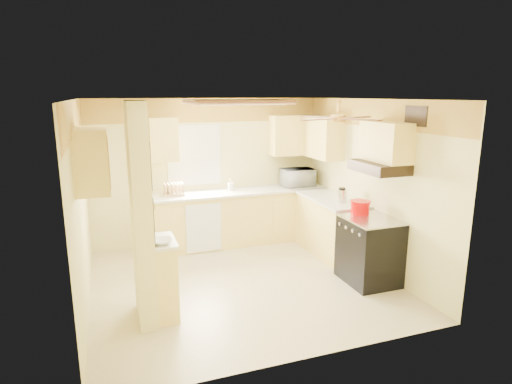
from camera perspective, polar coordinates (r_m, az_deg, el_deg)
name	(u,v)px	position (r m, az deg, el deg)	size (l,w,h in m)	color
floor	(242,282)	(6.10, -1.81, -11.93)	(4.00, 4.00, 0.00)	beige
ceiling	(241,99)	(5.54, -2.00, 12.25)	(4.00, 4.00, 0.00)	white
wall_back	(209,172)	(7.49, -6.32, 2.73)	(4.00, 4.00, 0.00)	#E2D68A
wall_front	(304,240)	(3.99, 6.45, -6.37)	(4.00, 4.00, 0.00)	#E2D68A
wall_left	(80,208)	(5.45, -22.38, -2.02)	(3.80, 3.80, 0.00)	#E2D68A
wall_right	(370,185)	(6.56, 14.97, 0.93)	(3.80, 3.80, 0.00)	#E2D68A
wallpaper_border	(207,110)	(7.36, -6.49, 10.78)	(4.00, 0.02, 0.40)	#FFCE4B
partition_column	(141,215)	(4.92, -15.07, -3.02)	(0.20, 0.70, 2.50)	#E2D68A
partition_ledge	(165,279)	(5.21, -12.09, -11.32)	(0.25, 0.55, 0.90)	#F5DC6F
ledge_top	(163,241)	(5.04, -12.34, -6.44)	(0.28, 0.58, 0.04)	silver
lower_cabinets_back	(242,218)	(7.52, -1.93, -3.42)	(3.00, 0.60, 0.90)	#F5DC6F
lower_cabinets_right	(330,227)	(7.10, 9.87, -4.60)	(0.60, 1.40, 0.90)	#F5DC6F
countertop_back	(242,192)	(7.39, -1.93, 0.06)	(3.04, 0.64, 0.04)	silver
countertop_right	(331,199)	(6.97, 9.94, -0.92)	(0.64, 1.44, 0.04)	silver
dishwasher_panel	(204,228)	(7.05, -6.99, -4.80)	(0.58, 0.02, 0.80)	white
window	(194,155)	(7.38, -8.25, 4.88)	(0.92, 0.02, 1.02)	white
upper_cab_back_left	(159,140)	(7.09, -12.86, 6.82)	(0.60, 0.35, 0.70)	#F5DC6F
upper_cab_back_right	(295,135)	(7.74, 5.20, 7.57)	(0.90, 0.35, 0.70)	#F5DC6F
upper_cab_right	(321,137)	(7.44, 8.67, 7.26)	(0.35, 1.00, 0.70)	#F5DC6F
upper_cab_left_wall	(91,160)	(5.08, -21.10, 3.98)	(0.35, 0.75, 0.70)	#F5DC6F
upper_cab_over_stove	(386,142)	(5.92, 16.96, 6.40)	(0.35, 0.76, 0.52)	#F5DC6F
stove	(369,250)	(6.16, 14.88, -7.50)	(0.68, 0.77, 0.92)	black
range_hood	(379,167)	(5.91, 16.09, 3.22)	(0.50, 0.76, 0.14)	black
poster_menu	(148,161)	(4.80, -14.16, 3.98)	(0.02, 0.42, 0.57)	black
poster_nashville	(152,219)	(4.94, -13.75, -3.48)	(0.02, 0.42, 0.57)	black
ceiling_light_panel	(237,102)	(6.05, -2.54, 11.88)	(1.35, 0.95, 0.06)	brown
ceiling_fan	(338,118)	(5.31, 10.87, 9.69)	(1.15, 1.15, 0.26)	gold
vent_grate	(416,116)	(5.71, 20.56, 9.46)	(0.02, 0.40, 0.25)	black
microwave	(298,177)	(7.76, 5.59, 1.96)	(0.57, 0.38, 0.31)	white
bowl	(162,241)	(4.88, -12.39, -6.45)	(0.23, 0.23, 0.06)	white
dutch_oven	(360,207)	(6.21, 13.72, -1.96)	(0.28, 0.28, 0.19)	#CD0201
kettle	(342,196)	(6.68, 11.38, -0.46)	(0.15, 0.15, 0.23)	silver
dish_rack	(174,191)	(7.16, -10.93, 0.15)	(0.35, 0.27, 0.19)	tan
utensil_crock	(231,187)	(7.39, -3.39, 0.73)	(0.10, 0.10, 0.21)	white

